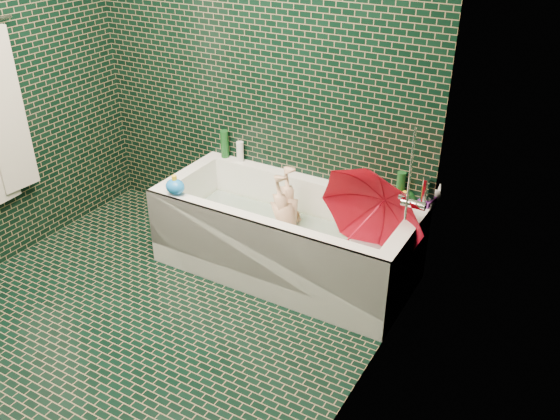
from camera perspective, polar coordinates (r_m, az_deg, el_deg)
The scene contains 18 objects.
floor at distance 3.67m, azimuth -13.85°, elevation -11.37°, with size 2.80×2.80×0.00m, color black.
wall_back at distance 4.07m, azimuth -2.37°, elevation 13.62°, with size 2.80×2.80×0.00m, color black.
wall_right at distance 2.34m, azimuth 6.48°, elevation 1.26°, with size 2.80×2.80×0.00m, color black.
bathtub at distance 3.97m, azimuth 0.44°, elevation -3.24°, with size 1.70×0.75×0.55m.
bath_mat at distance 4.01m, azimuth 0.56°, elevation -3.80°, with size 1.35×0.47×0.01m, color #4DD029.
water at distance 3.93m, azimuth 0.57°, elevation -2.04°, with size 1.48×0.53×0.00m, color silver.
faucet at distance 3.42m, azimuth 12.50°, elevation 1.20°, with size 0.18×0.19×0.55m.
child at distance 3.96m, azimuth 0.74°, elevation -1.59°, with size 0.29×0.19×0.79m, color #E2AF8D.
umbrella at distance 3.54m, azimuth 7.79°, elevation -1.52°, with size 0.67×0.67×0.59m, color red.
soap_bottle_a at distance 3.81m, azimuth 13.58°, elevation 0.32°, with size 0.10×0.10×0.27m, color white.
soap_bottle_b at distance 3.80m, azimuth 13.52°, elevation 0.24°, with size 0.08×0.08×0.17m, color #5B1F74.
soap_bottle_c at distance 3.82m, azimuth 11.94°, elevation 0.59°, with size 0.14×0.14×0.18m, color #14471B.
bottle_right_tall at distance 3.82m, azimuth 11.52°, elevation 2.24°, with size 0.06×0.06×0.20m, color #14471B.
bottle_right_pump at distance 3.77m, azimuth 13.77°, elevation 1.64°, with size 0.05×0.05×0.19m, color silver.
bottle_left_tall at distance 4.37m, azimuth -5.34°, elevation 6.35°, with size 0.06×0.06×0.21m, color #14471B.
bottle_left_short at distance 4.30m, azimuth -3.86°, elevation 5.63°, with size 0.05×0.05×0.15m, color white.
rubber_duck at distance 3.80m, azimuth 11.50°, elevation 1.22°, with size 0.11×0.08×0.09m.
bath_toy at distance 3.89m, azimuth -10.06°, elevation 2.25°, with size 0.15×0.13×0.13m.
Camera 1 is at (2.10, -1.91, 2.33)m, focal length 38.00 mm.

